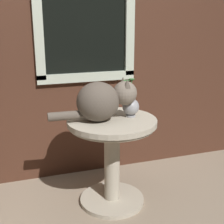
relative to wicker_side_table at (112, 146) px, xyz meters
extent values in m
cube|color=#47281C|center=(-0.30, 0.54, 0.87)|extent=(4.00, 0.04, 2.60)
cube|color=beige|center=(-0.04, 0.50, 0.39)|extent=(0.78, 0.03, 0.07)
cube|color=beige|center=(-0.39, 0.50, 0.80)|extent=(0.07, 0.03, 0.82)
cube|color=beige|center=(0.32, 0.50, 0.80)|extent=(0.07, 0.03, 0.82)
cube|color=black|center=(-0.04, 0.52, 0.80)|extent=(0.69, 0.01, 0.80)
cylinder|color=#B2A893|center=(0.00, 0.00, -0.42)|extent=(0.46, 0.46, 0.03)
cylinder|color=#B2A893|center=(0.00, 0.00, -0.12)|extent=(0.11, 0.11, 0.56)
cylinder|color=#B2A893|center=(0.00, 0.00, 0.18)|extent=(0.60, 0.60, 0.03)
torus|color=#B2A893|center=(0.00, 0.00, 0.15)|extent=(0.58, 0.58, 0.02)
ellipsoid|color=brown|center=(-0.10, 0.00, 0.32)|extent=(0.29, 0.27, 0.26)
sphere|color=#76695D|center=(0.09, -0.01, 0.37)|extent=(0.16, 0.16, 0.16)
cone|color=brown|center=(0.08, -0.05, 0.44)|extent=(0.05, 0.05, 0.06)
cone|color=brown|center=(0.09, 0.03, 0.44)|extent=(0.05, 0.05, 0.06)
cylinder|color=brown|center=(-0.30, 0.01, 0.24)|extent=(0.25, 0.07, 0.06)
cylinder|color=#99999E|center=(0.14, 0.02, 0.20)|extent=(0.07, 0.07, 0.01)
ellipsoid|color=#99999E|center=(0.14, 0.02, 0.26)|extent=(0.11, 0.11, 0.11)
cylinder|color=#99999E|center=(0.14, 0.02, 0.33)|extent=(0.06, 0.06, 0.05)
torus|color=#99999E|center=(0.14, 0.02, 0.35)|extent=(0.08, 0.08, 0.01)
cylinder|color=#2D662D|center=(0.12, 0.02, 0.39)|extent=(0.04, 0.01, 0.09)
cone|color=#2D662D|center=(0.10, 0.02, 0.44)|extent=(0.04, 0.04, 0.02)
cylinder|color=#2D662D|center=(0.15, 0.03, 0.39)|extent=(0.02, 0.03, 0.09)
cone|color=#2D662D|center=(0.16, 0.05, 0.44)|extent=(0.04, 0.04, 0.02)
camera|label=1|loc=(-0.64, -1.92, 0.85)|focal=51.03mm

